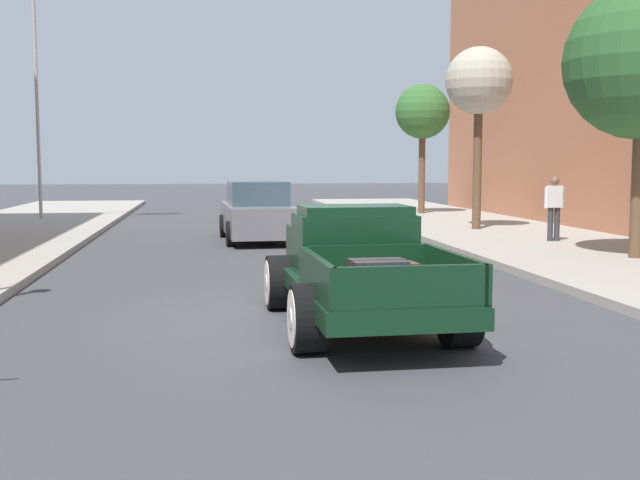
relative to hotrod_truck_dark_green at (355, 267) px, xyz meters
name	(u,v)px	position (x,y,z in m)	size (l,w,h in m)	color
ground_plane	(307,319)	(-0.60, 0.34, -0.75)	(140.00, 140.00, 0.00)	#3D3D42
hotrod_truck_dark_green	(355,267)	(0.00, 0.00, 0.00)	(2.27, 4.98, 1.58)	black
car_background_grey	(257,213)	(-0.56, 11.16, 0.01)	(2.01, 4.37, 1.65)	slate
pedestrian_sidewalk_right	(554,205)	(6.87, 8.60, 0.33)	(0.53, 0.22, 1.65)	#333338
flagpole	(42,59)	(-7.56, 18.83, 5.02)	(1.74, 0.16, 9.16)	#B2B2B7
street_tree_second	(479,83)	(6.17, 12.39, 3.75)	(2.01, 2.01, 5.44)	brown
street_tree_third	(423,113)	(6.57, 19.83, 3.35)	(2.14, 2.14, 5.08)	brown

